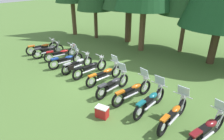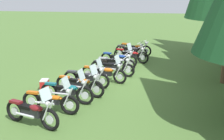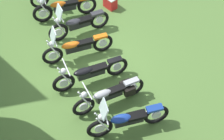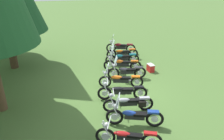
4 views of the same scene
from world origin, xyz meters
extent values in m
plane|color=#4C7033|center=(0.00, 0.00, 0.00)|extent=(80.00, 80.00, 0.00)
torus|color=black|center=(-5.38, 1.69, 0.36)|extent=(0.35, 0.71, 0.71)
cylinder|color=silver|center=(-5.38, 1.69, 0.36)|extent=(0.14, 0.27, 0.27)
torus|color=black|center=(-5.95, 0.17, 0.36)|extent=(0.35, 0.71, 0.71)
cylinder|color=silver|center=(-5.95, 0.17, 0.36)|extent=(0.14, 0.27, 0.27)
cube|color=black|center=(-5.66, 0.93, 0.45)|extent=(0.48, 0.83, 0.22)
ellipsoid|color=#D16014|center=(-5.58, 1.14, 0.59)|extent=(0.45, 0.63, 0.17)
cube|color=black|center=(-5.74, 0.72, 0.56)|extent=(0.42, 0.59, 0.10)
cube|color=#D16014|center=(-5.92, 0.25, 0.69)|extent=(0.34, 0.48, 0.08)
cylinder|color=silver|center=(-5.47, 1.66, 0.65)|extent=(0.16, 0.33, 0.65)
cylinder|color=silver|center=(-5.32, 1.61, 0.65)|extent=(0.16, 0.33, 0.65)
cylinder|color=silver|center=(-5.43, 1.56, 0.99)|extent=(0.60, 0.25, 0.04)
sphere|color=silver|center=(-5.40, 1.64, 0.87)|extent=(0.22, 0.22, 0.17)
cylinder|color=silver|center=(-5.60, 0.72, 0.38)|extent=(0.36, 0.78, 0.08)
torus|color=black|center=(-4.53, 1.46, 0.37)|extent=(0.33, 0.73, 0.73)
cylinder|color=silver|center=(-4.53, 1.46, 0.37)|extent=(0.14, 0.29, 0.29)
torus|color=black|center=(-5.01, 0.05, 0.37)|extent=(0.33, 0.73, 0.73)
cylinder|color=silver|center=(-5.01, 0.05, 0.37)|extent=(0.14, 0.29, 0.29)
cube|color=black|center=(-4.77, 0.75, 0.47)|extent=(0.46, 0.77, 0.23)
ellipsoid|color=#2D2D33|center=(-4.70, 0.95, 0.61)|extent=(0.45, 0.59, 0.18)
cube|color=black|center=(-4.84, 0.56, 0.58)|extent=(0.42, 0.55, 0.10)
cube|color=#2D2D33|center=(-4.98, 0.13, 0.72)|extent=(0.35, 0.49, 0.08)
cylinder|color=silver|center=(-4.63, 1.43, 0.66)|extent=(0.15, 0.33, 0.65)
cylinder|color=silver|center=(-4.47, 1.37, 0.66)|extent=(0.15, 0.33, 0.65)
cylinder|color=silver|center=(-4.58, 1.32, 1.00)|extent=(0.66, 0.26, 0.04)
sphere|color=silver|center=(-4.55, 1.41, 0.88)|extent=(0.22, 0.22, 0.17)
cylinder|color=silver|center=(-4.68, 0.55, 0.39)|extent=(0.31, 0.72, 0.08)
torus|color=black|center=(-3.32, 1.63, 0.36)|extent=(0.35, 0.71, 0.72)
cylinder|color=silver|center=(-3.32, 1.63, 0.36)|extent=(0.15, 0.28, 0.28)
torus|color=black|center=(-3.90, 0.13, 0.36)|extent=(0.35, 0.71, 0.72)
cylinder|color=silver|center=(-3.90, 0.13, 0.36)|extent=(0.15, 0.28, 0.28)
cube|color=black|center=(-3.61, 0.88, 0.45)|extent=(0.45, 0.80, 0.20)
ellipsoid|color=#B21919|center=(-3.53, 1.09, 0.57)|extent=(0.40, 0.60, 0.15)
cube|color=black|center=(-3.69, 0.68, 0.54)|extent=(0.38, 0.57, 0.10)
cube|color=#B21919|center=(-3.87, 0.21, 0.70)|extent=(0.31, 0.47, 0.08)
cylinder|color=silver|center=(-3.40, 1.60, 0.66)|extent=(0.16, 0.33, 0.65)
cylinder|color=silver|center=(-3.28, 1.55, 0.66)|extent=(0.16, 0.33, 0.65)
cylinder|color=silver|center=(-3.37, 1.50, 1.00)|extent=(0.70, 0.30, 0.04)
sphere|color=silver|center=(-3.34, 1.58, 0.88)|extent=(0.22, 0.22, 0.17)
cylinder|color=silver|center=(-3.57, 0.68, 0.38)|extent=(0.36, 0.77, 0.08)
torus|color=black|center=(-2.27, 1.07, 0.36)|extent=(0.31, 0.71, 0.71)
cylinder|color=silver|center=(-2.27, 1.07, 0.36)|extent=(0.13, 0.27, 0.27)
torus|color=black|center=(-2.75, -0.43, 0.36)|extent=(0.31, 0.71, 0.71)
cylinder|color=silver|center=(-2.75, -0.43, 0.36)|extent=(0.13, 0.27, 0.27)
cube|color=black|center=(-2.51, 0.32, 0.45)|extent=(0.44, 0.81, 0.21)
ellipsoid|color=navy|center=(-2.44, 0.52, 0.58)|extent=(0.42, 0.61, 0.17)
cube|color=black|center=(-2.57, 0.11, 0.55)|extent=(0.40, 0.57, 0.10)
cube|color=navy|center=(-2.72, -0.36, 0.69)|extent=(0.32, 0.48, 0.08)
cylinder|color=silver|center=(-2.37, 1.04, 0.65)|extent=(0.14, 0.33, 0.65)
cylinder|color=silver|center=(-2.21, 0.99, 0.65)|extent=(0.14, 0.33, 0.65)
cylinder|color=silver|center=(-2.32, 0.94, 0.99)|extent=(0.68, 0.25, 0.04)
sphere|color=silver|center=(-2.29, 1.02, 0.87)|extent=(0.21, 0.21, 0.17)
cylinder|color=silver|center=(-2.43, 0.11, 0.38)|extent=(0.31, 0.77, 0.08)
cube|color=silver|center=(-2.31, 0.95, 1.17)|extent=(0.47, 0.28, 0.39)
torus|color=black|center=(-1.42, 1.06, 0.33)|extent=(0.19, 0.67, 0.66)
cylinder|color=silver|center=(-1.42, 1.06, 0.33)|extent=(0.08, 0.26, 0.25)
torus|color=black|center=(-1.62, -0.48, 0.33)|extent=(0.19, 0.67, 0.66)
cylinder|color=silver|center=(-1.62, -0.48, 0.33)|extent=(0.08, 0.26, 0.25)
cube|color=black|center=(-1.52, 0.29, 0.44)|extent=(0.28, 0.79, 0.23)
ellipsoid|color=#9EA0A8|center=(-1.49, 0.50, 0.58)|extent=(0.30, 0.57, 0.18)
cube|color=black|center=(-1.55, 0.08, 0.55)|extent=(0.28, 0.54, 0.10)
cube|color=#9EA0A8|center=(-1.61, -0.40, 0.64)|extent=(0.22, 0.46, 0.08)
cylinder|color=silver|center=(-1.50, 1.01, 0.63)|extent=(0.09, 0.34, 0.65)
cylinder|color=silver|center=(-1.36, 0.99, 0.63)|extent=(0.09, 0.34, 0.65)
cylinder|color=silver|center=(-1.44, 0.92, 0.97)|extent=(0.65, 0.12, 0.04)
sphere|color=silver|center=(-1.43, 1.01, 0.85)|extent=(0.19, 0.19, 0.17)
cylinder|color=silver|center=(-1.43, 0.11, 0.35)|extent=(0.18, 0.77, 0.08)
cube|color=black|center=(-1.74, -0.26, 0.43)|extent=(0.18, 0.34, 0.26)
cube|color=black|center=(-1.45, -0.30, 0.43)|extent=(0.18, 0.34, 0.26)
torus|color=black|center=(-0.37, 1.13, 0.34)|extent=(0.24, 0.70, 0.69)
cylinder|color=silver|center=(-0.37, 1.13, 0.34)|extent=(0.10, 0.26, 0.26)
torus|color=black|center=(-0.69, -0.54, 0.34)|extent=(0.24, 0.70, 0.69)
cylinder|color=silver|center=(-0.69, -0.54, 0.34)|extent=(0.10, 0.26, 0.26)
cube|color=black|center=(-0.53, 0.29, 0.45)|extent=(0.36, 0.86, 0.23)
ellipsoid|color=black|center=(-0.49, 0.52, 0.59)|extent=(0.36, 0.63, 0.18)
cube|color=black|center=(-0.58, 0.06, 0.56)|extent=(0.34, 0.60, 0.10)
cube|color=black|center=(-0.67, -0.46, 0.66)|extent=(0.26, 0.47, 0.08)
cylinder|color=silver|center=(-0.46, 1.08, 0.64)|extent=(0.11, 0.34, 0.65)
cylinder|color=silver|center=(-0.31, 1.05, 0.64)|extent=(0.11, 0.34, 0.65)
cylinder|color=silver|center=(-0.40, 0.99, 0.98)|extent=(0.71, 0.17, 0.04)
sphere|color=silver|center=(-0.38, 1.08, 0.86)|extent=(0.20, 0.20, 0.17)
cylinder|color=silver|center=(-0.44, 0.08, 0.36)|extent=(0.23, 0.84, 0.08)
torus|color=black|center=(0.82, 0.89, 0.34)|extent=(0.25, 0.68, 0.67)
cylinder|color=silver|center=(0.82, 0.89, 0.34)|extent=(0.11, 0.26, 0.26)
torus|color=black|center=(0.44, -0.74, 0.34)|extent=(0.25, 0.68, 0.67)
cylinder|color=silver|center=(0.44, -0.74, 0.34)|extent=(0.11, 0.26, 0.26)
cube|color=black|center=(0.63, 0.07, 0.45)|extent=(0.37, 0.85, 0.25)
ellipsoid|color=#D16014|center=(0.68, 0.30, 0.60)|extent=(0.36, 0.63, 0.19)
cube|color=black|center=(0.58, -0.15, 0.57)|extent=(0.34, 0.59, 0.10)
cube|color=#D16014|center=(0.46, -0.66, 0.65)|extent=(0.27, 0.47, 0.08)
cylinder|color=silver|center=(0.74, 0.85, 0.63)|extent=(0.12, 0.34, 0.65)
cylinder|color=silver|center=(0.87, 0.82, 0.63)|extent=(0.12, 0.34, 0.65)
cylinder|color=silver|center=(0.79, 0.75, 0.97)|extent=(0.62, 0.18, 0.04)
sphere|color=silver|center=(0.81, 0.84, 0.85)|extent=(0.20, 0.20, 0.17)
cylinder|color=silver|center=(0.70, -0.13, 0.36)|extent=(0.27, 0.83, 0.08)
cube|color=silver|center=(0.79, 0.77, 1.15)|extent=(0.46, 0.25, 0.39)
torus|color=black|center=(1.69, 0.23, 0.35)|extent=(0.20, 0.71, 0.70)
cylinder|color=silver|center=(1.69, 0.23, 0.35)|extent=(0.09, 0.27, 0.27)
torus|color=black|center=(1.49, -1.27, 0.35)|extent=(0.20, 0.71, 0.70)
cylinder|color=silver|center=(1.49, -1.27, 0.35)|extent=(0.09, 0.27, 0.27)
cube|color=black|center=(1.59, -0.52, 0.45)|extent=(0.32, 0.77, 0.23)
ellipsoid|color=#2D2D33|center=(1.62, -0.31, 0.59)|extent=(0.35, 0.56, 0.18)
cube|color=black|center=(1.56, -0.72, 0.56)|extent=(0.32, 0.53, 0.10)
cube|color=#2D2D33|center=(1.50, -1.19, 0.67)|extent=(0.26, 0.46, 0.08)
cylinder|color=silver|center=(1.60, 0.19, 0.65)|extent=(0.09, 0.34, 0.65)
cylinder|color=silver|center=(1.77, 0.16, 0.65)|extent=(0.09, 0.34, 0.65)
cylinder|color=silver|center=(1.67, 0.10, 0.98)|extent=(0.63, 0.12, 0.04)
sphere|color=silver|center=(1.68, 0.18, 0.86)|extent=(0.19, 0.19, 0.17)
cylinder|color=silver|center=(1.70, -0.70, 0.37)|extent=(0.18, 0.75, 0.08)
cube|color=silver|center=(1.68, 0.12, 1.16)|extent=(0.46, 0.21, 0.39)
torus|color=black|center=(2.88, 0.24, 0.36)|extent=(0.31, 0.72, 0.72)
cylinder|color=silver|center=(2.88, 0.24, 0.36)|extent=(0.12, 0.27, 0.27)
torus|color=black|center=(2.42, -1.30, 0.36)|extent=(0.31, 0.72, 0.72)
cylinder|color=silver|center=(2.42, -1.30, 0.36)|extent=(0.12, 0.27, 0.27)
cube|color=black|center=(2.65, -0.53, 0.48)|extent=(0.40, 0.82, 0.26)
ellipsoid|color=#D16014|center=(2.71, -0.32, 0.64)|extent=(0.37, 0.61, 0.20)
cube|color=black|center=(2.59, -0.74, 0.61)|extent=(0.35, 0.57, 0.10)
cube|color=#D16014|center=(2.44, -1.23, 0.69)|extent=(0.28, 0.47, 0.08)
cylinder|color=silver|center=(2.80, 0.21, 0.66)|extent=(0.14, 0.33, 0.65)
cylinder|color=silver|center=(2.92, 0.17, 0.66)|extent=(0.14, 0.33, 0.65)
cylinder|color=silver|center=(2.84, 0.11, 0.99)|extent=(0.68, 0.23, 0.04)
sphere|color=silver|center=(2.86, 0.20, 0.87)|extent=(0.21, 0.21, 0.17)
cylinder|color=silver|center=(2.70, -0.73, 0.38)|extent=(0.30, 0.79, 0.08)
cube|color=silver|center=(2.84, 0.13, 1.17)|extent=(0.47, 0.27, 0.39)
torus|color=black|center=(3.69, -0.03, 0.37)|extent=(0.19, 0.74, 0.73)
cylinder|color=silver|center=(3.69, -0.03, 0.37)|extent=(0.08, 0.29, 0.28)
torus|color=black|center=(3.52, -1.52, 0.37)|extent=(0.19, 0.74, 0.73)
cylinder|color=silver|center=(3.52, -1.52, 0.37)|extent=(0.08, 0.29, 0.28)
cube|color=black|center=(3.61, -0.77, 0.48)|extent=(0.29, 0.76, 0.25)
ellipsoid|color=#14606B|center=(3.63, -0.57, 0.63)|extent=(0.31, 0.55, 0.19)
cube|color=black|center=(3.58, -0.98, 0.60)|extent=(0.29, 0.52, 0.10)
cube|color=#14606B|center=(3.53, -1.44, 0.71)|extent=(0.23, 0.46, 0.08)
cylinder|color=silver|center=(3.61, -0.08, 0.66)|extent=(0.08, 0.34, 0.65)
cylinder|color=silver|center=(3.76, -0.09, 0.66)|extent=(0.08, 0.34, 0.65)
cylinder|color=silver|center=(3.68, -0.16, 1.00)|extent=(0.75, 0.12, 0.04)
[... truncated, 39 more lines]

